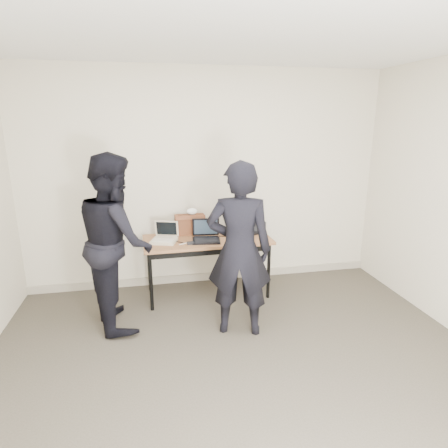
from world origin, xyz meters
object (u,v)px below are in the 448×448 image
object	(u,v)px
laptop_center	(206,236)
leather_satchel	(190,224)
person_observer	(116,241)
laptop_beige	(165,238)
person_typist	(239,250)
laptop_right	(245,228)
equipment_box	(254,226)
desk	(207,243)

from	to	relation	value
laptop_center	leather_satchel	distance (m)	0.33
laptop_center	person_observer	distance (m)	1.06
laptop_beige	person_typist	bearing A→B (deg)	-33.48
laptop_beige	person_typist	distance (m)	1.10
laptop_beige	person_typist	size ratio (longest dim) A/B	0.20
laptop_center	person_typist	distance (m)	0.85
leather_satchel	laptop_center	bearing A→B (deg)	-62.47
laptop_right	person_observer	size ratio (longest dim) A/B	0.24
laptop_beige	equipment_box	size ratio (longest dim) A/B	1.51
person_typist	person_observer	xyz separation A→B (m)	(-1.18, 0.44, 0.03)
equipment_box	person_typist	world-z (taller)	person_typist
laptop_beige	person_typist	world-z (taller)	person_typist
person_typist	laptop_center	bearing A→B (deg)	-61.64
person_typist	person_observer	bearing A→B (deg)	-5.67
person_observer	person_typist	bearing A→B (deg)	-124.62
desk	laptop_beige	world-z (taller)	laptop_beige
laptop_center	person_observer	size ratio (longest dim) A/B	0.20
desk	leather_satchel	bearing A→B (deg)	126.51
laptop_center	person_observer	world-z (taller)	person_observer
person_typist	person_observer	size ratio (longest dim) A/B	0.97
equipment_box	person_observer	bearing A→B (deg)	-159.01
leather_satchel	equipment_box	xyz separation A→B (m)	(0.81, -0.04, -0.06)
laptop_beige	person_typist	xyz separation A→B (m)	(0.68, -0.86, 0.10)
desk	laptop_right	distance (m)	0.55
laptop_right	person_typist	xyz separation A→B (m)	(-0.33, -1.05, 0.09)
desk	laptop_center	xyz separation A→B (m)	(-0.02, -0.05, 0.11)
equipment_box	leather_satchel	bearing A→B (deg)	177.48
laptop_beige	person_observer	world-z (taller)	person_observer
leather_satchel	equipment_box	size ratio (longest dim) A/B	1.58
laptop_beige	person_observer	bearing A→B (deg)	-121.36
laptop_beige	desk	bearing A→B (deg)	19.19
person_typist	leather_satchel	bearing A→B (deg)	-57.38
equipment_box	laptop_beige	bearing A→B (deg)	-169.99
desk	laptop_center	distance (m)	0.13
laptop_beige	laptop_right	xyz separation A→B (m)	(1.01, 0.19, 0.01)
laptop_right	person_typist	bearing A→B (deg)	-128.67
desk	person_observer	xyz separation A→B (m)	(-1.00, -0.44, 0.23)
laptop_right	laptop_beige	bearing A→B (deg)	169.49
laptop_beige	equipment_box	distance (m)	1.15
desk	laptop_beige	distance (m)	0.51
leather_satchel	equipment_box	bearing A→B (deg)	-4.25
laptop_center	person_typist	xyz separation A→B (m)	(0.20, -0.82, 0.09)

